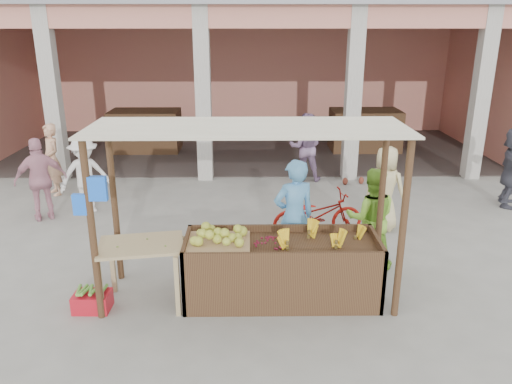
{
  "coord_description": "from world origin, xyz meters",
  "views": [
    {
      "loc": [
        0.07,
        -6.07,
        3.6
      ],
      "look_at": [
        0.17,
        1.2,
        1.14
      ],
      "focal_mm": 35.0,
      "sensor_mm": 36.0,
      "label": 1
    }
  ],
  "objects_px": {
    "red_crate": "(92,301)",
    "fruit_stall": "(281,272)",
    "vendor_blue": "(294,213)",
    "vendor_green": "(371,216)",
    "side_table": "(142,254)",
    "motorcycle": "(318,214)"
  },
  "relations": [
    {
      "from": "side_table",
      "to": "vendor_blue",
      "type": "bearing_deg",
      "value": 14.34
    },
    {
      "from": "vendor_blue",
      "to": "motorcycle",
      "type": "relative_size",
      "value": 1.12
    },
    {
      "from": "side_table",
      "to": "motorcycle",
      "type": "distance_m",
      "value": 3.41
    },
    {
      "from": "side_table",
      "to": "red_crate",
      "type": "height_order",
      "value": "side_table"
    },
    {
      "from": "vendor_blue",
      "to": "side_table",
      "type": "bearing_deg",
      "value": 5.65
    },
    {
      "from": "vendor_green",
      "to": "vendor_blue",
      "type": "bearing_deg",
      "value": 14.83
    },
    {
      "from": "fruit_stall",
      "to": "side_table",
      "type": "distance_m",
      "value": 1.88
    },
    {
      "from": "vendor_blue",
      "to": "vendor_green",
      "type": "height_order",
      "value": "vendor_blue"
    },
    {
      "from": "side_table",
      "to": "motorcycle",
      "type": "bearing_deg",
      "value": 30.34
    },
    {
      "from": "fruit_stall",
      "to": "red_crate",
      "type": "height_order",
      "value": "fruit_stall"
    },
    {
      "from": "red_crate",
      "to": "vendor_blue",
      "type": "height_order",
      "value": "vendor_blue"
    },
    {
      "from": "side_table",
      "to": "red_crate",
      "type": "relative_size",
      "value": 2.54
    },
    {
      "from": "red_crate",
      "to": "fruit_stall",
      "type": "bearing_deg",
      "value": 7.79
    },
    {
      "from": "vendor_blue",
      "to": "vendor_green",
      "type": "xyz_separation_m",
      "value": [
        1.19,
        0.17,
        -0.11
      ]
    },
    {
      "from": "fruit_stall",
      "to": "red_crate",
      "type": "xyz_separation_m",
      "value": [
        -2.51,
        -0.27,
        -0.28
      ]
    },
    {
      "from": "fruit_stall",
      "to": "motorcycle",
      "type": "relative_size",
      "value": 1.54
    },
    {
      "from": "motorcycle",
      "to": "side_table",
      "type": "bearing_deg",
      "value": 120.9
    },
    {
      "from": "fruit_stall",
      "to": "red_crate",
      "type": "relative_size",
      "value": 5.56
    },
    {
      "from": "side_table",
      "to": "red_crate",
      "type": "distance_m",
      "value": 0.92
    },
    {
      "from": "red_crate",
      "to": "vendor_green",
      "type": "relative_size",
      "value": 0.28
    },
    {
      "from": "fruit_stall",
      "to": "vendor_green",
      "type": "distance_m",
      "value": 1.77
    },
    {
      "from": "red_crate",
      "to": "vendor_blue",
      "type": "xyz_separation_m",
      "value": [
        2.74,
        1.08,
        0.82
      ]
    }
  ]
}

